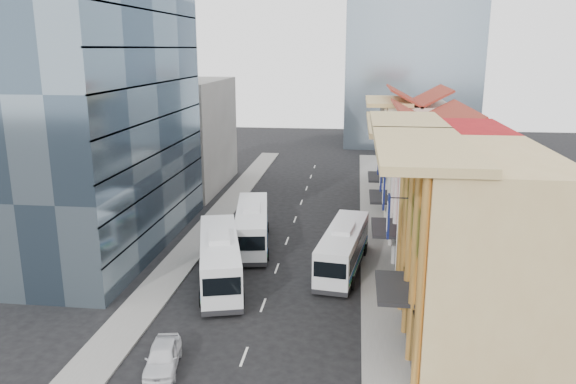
# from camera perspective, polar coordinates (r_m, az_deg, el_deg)

# --- Properties ---
(ground) EXTENTS (200.00, 200.00, 0.00)m
(ground) POSITION_cam_1_polar(r_m,az_deg,el_deg) (34.32, -4.84, -17.17)
(ground) COLOR black
(ground) RESTS_ON ground
(sidewalk_right) EXTENTS (3.00, 90.00, 0.15)m
(sidewalk_right) POSITION_cam_1_polar(r_m,az_deg,el_deg) (53.68, 8.98, -5.21)
(sidewalk_right) COLOR slate
(sidewalk_right) RESTS_ON ground
(sidewalk_left) EXTENTS (3.00, 90.00, 0.15)m
(sidewalk_left) POSITION_cam_1_polar(r_m,az_deg,el_deg) (55.64, -8.85, -4.50)
(sidewalk_left) COLOR slate
(sidewalk_left) RESTS_ON ground
(shophouse_tan) EXTENTS (8.00, 14.00, 12.00)m
(shophouse_tan) POSITION_cam_1_polar(r_m,az_deg,el_deg) (36.46, 18.87, -5.52)
(shophouse_tan) COLOR tan
(shophouse_tan) RESTS_ON ground
(shophouse_red) EXTENTS (8.00, 10.00, 12.00)m
(shophouse_red) POSITION_cam_1_polar(r_m,az_deg,el_deg) (47.74, 16.05, -0.65)
(shophouse_red) COLOR #A21214
(shophouse_red) RESTS_ON ground
(shophouse_cream_near) EXTENTS (8.00, 9.00, 10.00)m
(shophouse_cream_near) POSITION_cam_1_polar(r_m,az_deg,el_deg) (57.10, 14.56, 0.84)
(shophouse_cream_near) COLOR beige
(shophouse_cream_near) RESTS_ON ground
(shophouse_cream_mid) EXTENTS (8.00, 9.00, 10.00)m
(shophouse_cream_mid) POSITION_cam_1_polar(r_m,az_deg,el_deg) (65.82, 13.58, 2.67)
(shophouse_cream_mid) COLOR beige
(shophouse_cream_mid) RESTS_ON ground
(shophouse_cream_far) EXTENTS (8.00, 12.00, 11.00)m
(shophouse_cream_far) POSITION_cam_1_polar(r_m,az_deg,el_deg) (76.00, 12.75, 4.64)
(shophouse_cream_far) COLOR beige
(shophouse_cream_far) RESTS_ON ground
(office_tower) EXTENTS (12.00, 26.00, 30.00)m
(office_tower) POSITION_cam_1_polar(r_m,az_deg,el_deg) (53.04, -19.40, 10.43)
(office_tower) COLOR #384959
(office_tower) RESTS_ON ground
(office_block_far) EXTENTS (10.00, 18.00, 14.00)m
(office_block_far) POSITION_cam_1_polar(r_m,az_deg,el_deg) (74.81, -10.49, 5.76)
(office_block_far) COLOR gray
(office_block_far) RESTS_ON ground
(bus_left_near) EXTENTS (6.19, 13.06, 4.08)m
(bus_left_near) POSITION_cam_1_polar(r_m,az_deg,el_deg) (44.43, -6.96, -6.67)
(bus_left_near) COLOR silver
(bus_left_near) RESTS_ON ground
(bus_left_far) EXTENTS (4.77, 12.58, 3.94)m
(bus_left_far) POSITION_cam_1_polar(r_m,az_deg,el_deg) (52.38, -3.68, -3.37)
(bus_left_far) COLOR silver
(bus_left_far) RESTS_ON ground
(bus_right) EXTENTS (4.42, 12.22, 3.83)m
(bus_right) POSITION_cam_1_polar(r_m,az_deg,el_deg) (46.90, 5.63, -5.64)
(bus_right) COLOR silver
(bus_right) RESTS_ON ground
(sedan_left) EXTENTS (2.61, 4.77, 1.54)m
(sedan_left) POSITION_cam_1_polar(r_m,az_deg,el_deg) (34.28, -12.61, -16.03)
(sedan_left) COLOR silver
(sedan_left) RESTS_ON ground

